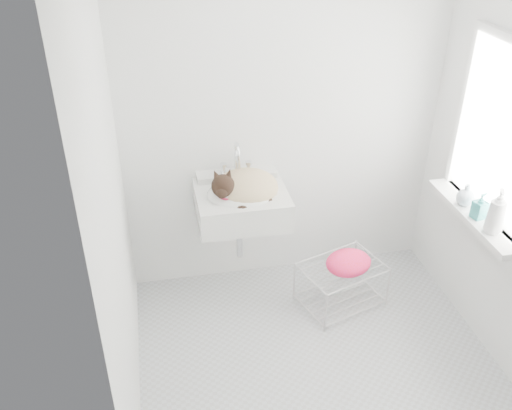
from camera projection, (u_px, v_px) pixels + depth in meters
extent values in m
cube|color=#B4B8BB|center=(317.00, 360.00, 3.51)|extent=(2.20, 2.00, 0.02)
cube|color=white|center=(284.00, 115.00, 3.71)|extent=(2.20, 0.02, 2.50)
cube|color=white|center=(112.00, 209.00, 2.68)|extent=(0.02, 2.00, 2.50)
cube|color=white|center=(503.00, 136.00, 3.17)|extent=(0.01, 0.80, 1.00)
cube|color=white|center=(501.00, 137.00, 3.17)|extent=(0.04, 0.90, 1.10)
cube|color=white|center=(473.00, 215.00, 3.42)|extent=(0.16, 0.88, 0.04)
cube|color=silver|center=(241.00, 191.00, 3.64)|extent=(0.60, 0.52, 0.24)
ellipsoid|color=#C6B28F|center=(246.00, 187.00, 3.62)|extent=(0.42, 0.36, 0.21)
sphere|color=black|center=(223.00, 182.00, 3.48)|extent=(0.16, 0.16, 0.15)
torus|color=#C01F41|center=(226.00, 188.00, 3.51)|extent=(0.14, 0.13, 0.06)
cube|color=#BCB9BA|center=(341.00, 285.00, 3.91)|extent=(0.63, 0.53, 0.32)
ellipsoid|color=#F01D00|center=(348.00, 267.00, 3.76)|extent=(0.37, 0.30, 0.13)
imported|color=white|center=(492.00, 232.00, 3.23)|extent=(0.12, 0.12, 0.24)
imported|color=teal|center=(477.00, 218.00, 3.36)|extent=(0.09, 0.09, 0.16)
imported|color=silver|center=(464.00, 204.00, 3.49)|extent=(0.15, 0.15, 0.15)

